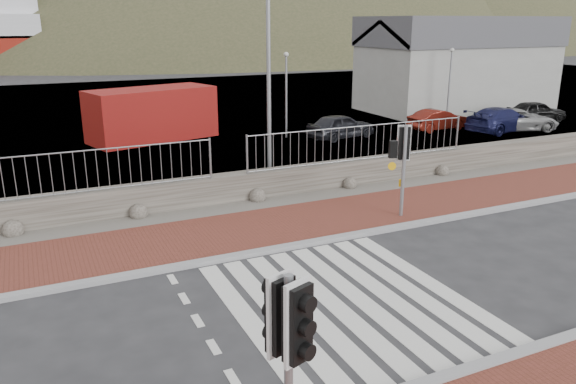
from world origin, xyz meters
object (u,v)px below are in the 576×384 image
traffic_signal_near (289,335)px  car_b (438,120)px  car_a (341,126)px  car_e (536,111)px  traffic_signal_far (403,151)px  car_d (518,120)px  shipping_container (152,114)px  car_c (501,120)px  streetlight (272,58)px

traffic_signal_near → car_b: traffic_signal_near is taller
car_a → car_b: (5.74, -0.31, -0.06)m
car_a → car_e: car_a is taller
traffic_signal_far → car_d: bearing=-128.5°
traffic_signal_near → traffic_signal_far: 10.29m
shipping_container → car_d: 18.80m
car_b → car_e: 6.94m
car_e → car_d: bearing=128.9°
traffic_signal_near → car_d: (20.88, 16.19, -1.46)m
traffic_signal_near → car_d: traffic_signal_near is taller
shipping_container → car_a: shipping_container is taller
traffic_signal_far → shipping_container: traffic_signal_far is taller
shipping_container → car_e: size_ratio=1.74×
shipping_container → car_c: size_ratio=1.35×
car_e → traffic_signal_far: bearing=132.2°
car_b → car_c: car_c is taller
traffic_signal_near → streetlight: streetlight is taller
streetlight → shipping_container: 10.80m
shipping_container → car_a: (8.39, -3.62, -0.63)m
traffic_signal_far → shipping_container: bearing=-55.0°
traffic_signal_near → car_b: bearing=25.9°
traffic_signal_near → car_a: 21.62m
shipping_container → car_c: bearing=-34.2°
shipping_container → car_b: shipping_container is taller
shipping_container → car_a: bearing=-38.9°
car_d → car_b: bearing=82.2°
shipping_container → car_b: bearing=-31.1°
car_a → car_b: 5.75m
traffic_signal_far → streetlight: streetlight is taller
traffic_signal_near → car_a: (11.38, 18.33, -1.43)m
car_e → car_a: bearing=98.7°
car_c → streetlight: bearing=96.3°
traffic_signal_far → car_e: size_ratio=0.81×
shipping_container → car_d: (17.89, -5.75, -0.66)m
traffic_signal_near → car_d: 26.46m
traffic_signal_near → car_a: bearing=37.6°
shipping_container → car_e: bearing=-26.5°
car_a → car_d: size_ratio=0.87×
car_c → car_b: bearing=46.7°
traffic_signal_far → streetlight: 5.40m
traffic_signal_far → streetlight: size_ratio=0.35×
traffic_signal_near → traffic_signal_far: bearing=26.0°
traffic_signal_far → car_d: size_ratio=0.67×
car_b → car_d: car_d is taller
traffic_signal_far → car_b: traffic_signal_far is taller
streetlight → car_e: (19.11, 6.09, -3.82)m
traffic_signal_near → car_c: size_ratio=0.64×
streetlight → car_c: size_ratio=1.78×
traffic_signal_near → shipping_container: size_ratio=0.47×
shipping_container → car_b: size_ratio=1.77×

